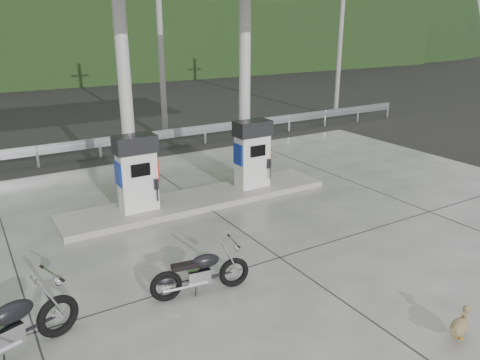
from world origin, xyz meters
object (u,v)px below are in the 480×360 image
motorcycle_right (201,273)px  duck (459,327)px  gas_pump_left (137,173)px  gas_pump_right (252,154)px  motorcycle_left (7,331)px

motorcycle_right → duck: size_ratio=2.99×
gas_pump_left → duck: (2.35, -6.87, -0.85)m
gas_pump_right → motorcycle_right: (-3.49, -3.82, -0.66)m
gas_pump_left → motorcycle_left: size_ratio=0.93×
gas_pump_right → motorcycle_right: 5.22m
motorcycle_left → gas_pump_right: bearing=13.4°
gas_pump_left → motorcycle_right: gas_pump_left is taller
gas_pump_right → motorcycle_right: bearing=-132.4°
motorcycle_right → gas_pump_right: bearing=56.8°
gas_pump_left → gas_pump_right: same height
motorcycle_left → duck: size_ratio=3.55×
duck → gas_pump_right: bearing=68.1°
gas_pump_left → motorcycle_left: bearing=-129.4°
motorcycle_left → duck: motorcycle_left is taller
gas_pump_left → duck: 7.31m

